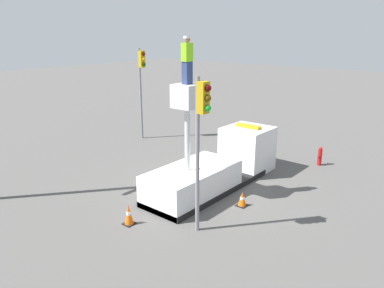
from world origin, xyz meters
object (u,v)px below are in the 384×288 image
(bucket_truck, at_px, (217,166))
(traffic_cone_rear, at_px, (129,215))
(traffic_cone_curbside, at_px, (242,199))
(traffic_light_across, at_px, (141,76))
(traffic_light_pole, at_px, (201,126))
(fire_hydrant, at_px, (320,156))
(worker, at_px, (187,60))

(bucket_truck, xyz_separation_m, traffic_cone_rear, (-4.97, 0.27, -0.50))
(traffic_cone_rear, relative_size, traffic_cone_curbside, 1.33)
(traffic_light_across, relative_size, traffic_cone_rear, 7.34)
(traffic_light_pole, distance_m, fire_hydrant, 9.79)
(traffic_light_pole, relative_size, traffic_cone_rear, 6.86)
(fire_hydrant, xyz_separation_m, traffic_cone_curbside, (-6.60, 0.50, -0.21))
(fire_hydrant, relative_size, traffic_cone_rear, 1.26)
(bucket_truck, distance_m, traffic_cone_curbside, 2.40)
(bucket_truck, height_order, traffic_light_pole, traffic_light_pole)
(fire_hydrant, height_order, traffic_cone_curbside, fire_hydrant)
(worker, relative_size, traffic_cone_rear, 2.25)
(bucket_truck, height_order, traffic_cone_curbside, bucket_truck)
(traffic_light_pole, bearing_deg, worker, 50.13)
(worker, bearing_deg, bucket_truck, 0.00)
(traffic_light_across, bearing_deg, traffic_light_pole, -124.06)
(worker, relative_size, traffic_light_pole, 0.33)
(bucket_truck, xyz_separation_m, fire_hydrant, (5.49, -2.54, -0.39))
(fire_hydrant, bearing_deg, traffic_light_across, 102.16)
(bucket_truck, height_order, traffic_light_across, traffic_light_across)
(worker, distance_m, traffic_light_across, 9.85)
(traffic_light_across, distance_m, fire_hydrant, 11.54)
(traffic_cone_curbside, bearing_deg, traffic_light_across, 67.28)
(worker, distance_m, traffic_cone_curbside, 5.80)
(bucket_truck, distance_m, traffic_light_pole, 5.12)
(traffic_light_pole, xyz_separation_m, traffic_light_across, (6.89, 10.20, 0.25))
(worker, bearing_deg, traffic_light_pole, -129.87)
(worker, height_order, traffic_cone_rear, worker)
(traffic_light_pole, height_order, fire_hydrant, traffic_light_pole)
(traffic_light_pole, xyz_separation_m, fire_hydrant, (9.21, -0.54, -3.29))
(traffic_cone_curbside, bearing_deg, bucket_truck, 61.37)
(traffic_cone_rear, xyz_separation_m, traffic_cone_curbside, (3.86, -2.31, -0.10))
(fire_hydrant, bearing_deg, traffic_cone_rear, 164.93)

